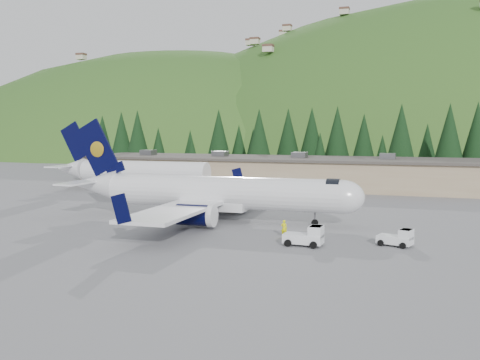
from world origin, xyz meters
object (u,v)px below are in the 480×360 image
at_px(terminal_building, 272,171).
at_px(baggage_tug_b, 398,238).
at_px(airliner, 214,193).
at_px(baggage_tug_a, 307,237).
at_px(second_airliner, 128,171).
at_px(ramp_worker, 284,228).

bearing_deg(terminal_building, baggage_tug_b, -62.00).
xyz_separation_m(baggage_tug_b, terminal_building, (-23.94, 45.01, 1.93)).
bearing_deg(baggage_tug_b, airliner, 177.13).
xyz_separation_m(airliner, terminal_building, (-4.01, 38.03, -0.40)).
relative_size(airliner, baggage_tug_a, 9.97).
xyz_separation_m(second_airliner, baggage_tug_a, (36.40, -31.44, -2.52)).
xyz_separation_m(second_airliner, baggage_tug_b, (43.85, -29.01, -2.63)).
distance_m(baggage_tug_a, baggage_tug_b, 7.83).
bearing_deg(baggage_tug_a, baggage_tug_b, 20.30).
bearing_deg(terminal_building, second_airliner, -141.22).
relative_size(baggage_tug_a, baggage_tug_b, 1.07).
relative_size(second_airliner, terminal_building, 0.39).
bearing_deg(terminal_building, baggage_tug_a, -70.83).
distance_m(airliner, baggage_tug_a, 15.78).
height_order(baggage_tug_b, terminal_building, terminal_building).
xyz_separation_m(second_airliner, ramp_worker, (33.55, -28.25, -2.52)).
xyz_separation_m(second_airliner, terminal_building, (19.91, 16.00, -0.70)).
bearing_deg(second_airliner, baggage_tug_a, -40.81).
bearing_deg(terminal_building, ramp_worker, -72.87).
relative_size(airliner, terminal_building, 0.48).
height_order(airliner, baggage_tug_b, airliner).
height_order(second_airliner, baggage_tug_b, second_airliner).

